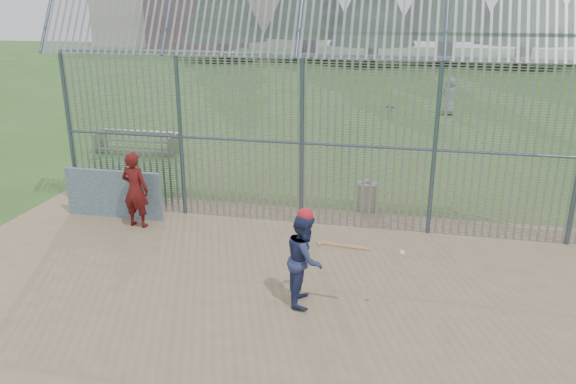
% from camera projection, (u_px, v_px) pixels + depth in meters
% --- Properties ---
extents(ground, '(120.00, 120.00, 0.00)m').
position_uv_depth(ground, '(265.00, 292.00, 10.43)').
color(ground, '#2D511E').
rests_on(ground, ground).
extents(dirt_infield, '(14.00, 10.00, 0.02)m').
position_uv_depth(dirt_infield, '(258.00, 305.00, 9.96)').
color(dirt_infield, '#756047').
rests_on(dirt_infield, ground).
extents(dugout_wall, '(2.50, 0.12, 1.20)m').
position_uv_depth(dugout_wall, '(114.00, 194.00, 13.83)').
color(dugout_wall, '#38566B').
rests_on(dugout_wall, dirt_infield).
extents(batter, '(0.72, 0.87, 1.67)m').
position_uv_depth(batter, '(305.00, 259.00, 9.80)').
color(batter, navy).
rests_on(batter, dirt_infield).
extents(onlooker, '(0.71, 0.50, 1.82)m').
position_uv_depth(onlooker, '(135.00, 190.00, 13.15)').
color(onlooker, maroon).
rests_on(onlooker, dirt_infield).
extents(bg_kid_standing, '(0.94, 0.68, 1.78)m').
position_uv_depth(bg_kid_standing, '(449.00, 96.00, 26.31)').
color(bg_kid_standing, slate).
rests_on(bg_kid_standing, ground).
extents(bg_kid_seated, '(0.54, 0.38, 0.86)m').
position_uv_depth(bg_kid_seated, '(390.00, 110.00, 25.43)').
color(bg_kid_seated, slate).
rests_on(bg_kid_seated, ground).
extents(batting_gear, '(1.83, 0.36, 0.64)m').
position_uv_depth(batting_gear, '(314.00, 222.00, 9.50)').
color(batting_gear, red).
rests_on(batting_gear, ground).
extents(trash_can, '(0.56, 0.56, 0.82)m').
position_uv_depth(trash_can, '(367.00, 196.00, 14.37)').
color(trash_can, '#93959B').
rests_on(trash_can, ground).
extents(bleacher, '(3.00, 0.95, 0.72)m').
position_uv_depth(bleacher, '(136.00, 142.00, 19.80)').
color(bleacher, slate).
rests_on(bleacher, ground).
extents(backstop_fence, '(20.09, 0.81, 5.30)m').
position_uv_depth(backstop_fence, '(381.00, 132.00, 12.47)').
color(backstop_fence, '#47566B').
rests_on(backstop_fence, ground).
extents(distant_buildings, '(26.50, 10.50, 8.00)m').
position_uv_depth(distant_buildings, '(194.00, 14.00, 66.17)').
color(distant_buildings, brown).
rests_on(distant_buildings, ground).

